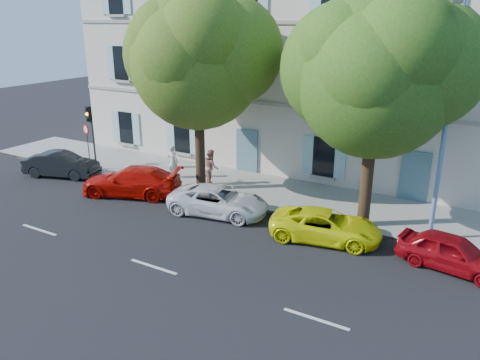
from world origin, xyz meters
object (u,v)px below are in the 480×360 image
Objects in this scene: car_red_hatchback at (452,252)px; pedestrian_b at (211,167)px; car_white_coupe at (219,201)px; road_sign at (87,136)px; car_yellow_supercar at (326,226)px; car_dark_sedan at (61,164)px; pedestrian_a at (173,162)px; tree_right at (376,80)px; street_lamp at (447,111)px; traffic_light at (90,124)px; car_red_coupe at (132,181)px; tree_left at (198,64)px.

pedestrian_b is at bearing 85.57° from car_red_hatchback.
car_white_coupe is at bearing 98.90° from car_red_hatchback.
car_yellow_supercar is at bearing -7.50° from road_sign.
pedestrian_a is (5.67, 2.52, 0.35)m from car_dark_sedan.
car_dark_sedan is 0.95× the size of car_yellow_supercar.
car_red_hatchback is at bearing -26.57° from tree_right.
pedestrian_a is (-13.05, 1.09, -4.10)m from street_lamp.
street_lamp is (17.71, 0.02, 2.40)m from traffic_light.
car_yellow_supercar is 1.20× the size of traffic_light.
tree_right is 9.59m from pedestrian_b.
car_red_coupe is at bearing 99.48° from car_red_hatchback.
tree_left is at bearing 63.25° from car_yellow_supercar.
car_dark_sedan is 0.92× the size of car_white_coupe.
car_white_coupe is 1.21× the size of car_red_hatchback.
street_lamp is at bearing 172.86° from pedestrian_a.
street_lamp reaches higher than pedestrian_a.
street_lamp reaches higher than pedestrian_b.
street_lamp is (-0.97, 1.62, 4.50)m from car_red_hatchback.
car_red_hatchback is (4.53, 0.02, 0.03)m from car_yellow_supercar.
car_dark_sedan is at bearing 98.69° from car_red_hatchback.
tree_left reaches higher than car_dark_sedan.
pedestrian_a is at bearing 46.94° from pedestrian_b.
car_red_hatchback is 14.29m from pedestrian_a.
traffic_light is at bearing 10.99° from pedestrian_a.
pedestrian_b is (-2.22, 2.79, 0.44)m from car_white_coupe.
pedestrian_b is (-11.71, 2.85, 0.44)m from car_red_hatchback.
tree_left is at bearing 89.53° from car_red_hatchback.
tree_right is at bearing 172.60° from pedestrian_a.
tree_left is at bearing 128.73° from pedestrian_b.
road_sign is at bearing 69.81° from car_white_coupe.
pedestrian_b reaches higher than car_red_coupe.
tree_right reaches higher than car_dark_sedan.
car_dark_sedan is at bearing -112.40° from car_red_coupe.
road_sign is at bearing -179.48° from tree_left.
tree_left is 7.75m from traffic_light.
car_dark_sedan is 0.84× the size of car_red_coupe.
road_sign is (0.24, 1.76, 1.23)m from car_dark_sedan.
street_lamp is (3.56, 1.64, 4.53)m from car_yellow_supercar.
pedestrian_b is at bearing 10.15° from traffic_light.
tree_right reaches higher than car_red_hatchback.
car_white_coupe is (10.20, -0.13, -0.05)m from car_dark_sedan.
road_sign is 0.28× the size of street_lamp.
traffic_light is at bearing -176.54° from tree_left.
tree_right reaches higher than road_sign.
car_white_coupe is 8.20m from tree_right.
car_red_coupe reaches higher than car_red_hatchback.
pedestrian_b is (-10.74, 1.23, -4.06)m from street_lamp.
car_dark_sedan is at bearing 61.83° from pedestrian_b.
car_red_hatchback is 1.02× the size of traffic_light.
car_red_coupe is at bearing -110.68° from car_dark_sedan.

